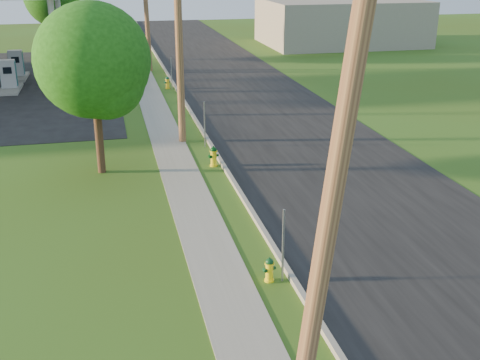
% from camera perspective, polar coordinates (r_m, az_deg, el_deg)
% --- Properties ---
extents(road, '(8.00, 120.00, 0.02)m').
position_cam_1_polar(road, '(21.95, 10.36, -0.69)').
color(road, black).
rests_on(road, ground).
extents(curb, '(0.15, 120.00, 0.15)m').
position_cam_1_polar(curb, '(20.75, 0.13, -1.42)').
color(curb, gray).
rests_on(curb, ground).
extents(sidewalk, '(1.50, 120.00, 0.03)m').
position_cam_1_polar(sidewalk, '(20.48, -4.65, -1.98)').
color(sidewalk, gray).
rests_on(sidewalk, ground).
extents(utility_pole_near, '(1.40, 0.32, 9.48)m').
position_cam_1_polar(utility_pole_near, '(8.92, 9.05, 0.35)').
color(utility_pole_near, brown).
rests_on(utility_pole_near, ground).
extents(utility_pole_mid, '(1.40, 0.32, 9.80)m').
position_cam_1_polar(utility_pole_mid, '(26.11, -5.83, 14.11)').
color(utility_pole_mid, brown).
rests_on(utility_pole_mid, ground).
extents(utility_pole_far, '(1.40, 0.32, 9.50)m').
position_cam_1_polar(utility_pole_far, '(43.98, -8.94, 16.37)').
color(utility_pole_far, brown).
rests_on(utility_pole_far, ground).
extents(sign_post_near, '(0.05, 0.04, 2.00)m').
position_cam_1_polar(sign_post_near, '(15.20, 4.11, -6.26)').
color(sign_post_near, gray).
rests_on(sign_post_near, ground).
extents(sign_post_mid, '(0.05, 0.04, 2.00)m').
position_cam_1_polar(sign_post_mid, '(26.00, -3.38, 5.27)').
color(sign_post_mid, gray).
rests_on(sign_post_mid, ground).
extents(sign_post_far, '(0.05, 0.04, 2.00)m').
position_cam_1_polar(sign_post_far, '(37.80, -6.51, 10.01)').
color(sign_post_far, gray).
rests_on(sign_post_far, ground).
extents(fuel_pump_ne, '(1.20, 3.20, 1.90)m').
position_cam_1_polar(fuel_pump_ne, '(39.81, -21.05, 8.91)').
color(fuel_pump_ne, gray).
rests_on(fuel_pump_ne, ground).
extents(fuel_pump_se, '(1.20, 3.20, 1.90)m').
position_cam_1_polar(fuel_pump_se, '(43.72, -20.40, 9.93)').
color(fuel_pump_se, gray).
rests_on(fuel_pump_se, ground).
extents(price_pylon, '(0.34, 2.04, 6.85)m').
position_cam_1_polar(price_pylon, '(31.35, -14.56, 15.53)').
color(price_pylon, gray).
rests_on(price_pylon, ground).
extents(distant_building, '(14.00, 10.00, 4.00)m').
position_cam_1_polar(distant_building, '(58.30, 9.56, 14.55)').
color(distant_building, gray).
rests_on(distant_building, ground).
extents(tree_verge, '(4.21, 4.21, 6.39)m').
position_cam_1_polar(tree_verge, '(22.67, -13.51, 10.53)').
color(tree_verge, '#3C2719').
rests_on(tree_verge, ground).
extents(hydrant_near, '(0.35, 0.31, 0.68)m').
position_cam_1_polar(hydrant_near, '(15.49, 2.81, -8.48)').
color(hydrant_near, yellow).
rests_on(hydrant_near, ground).
extents(hydrant_mid, '(0.43, 0.38, 0.83)m').
position_cam_1_polar(hydrant_mid, '(23.71, -2.51, 2.26)').
color(hydrant_mid, yellow).
rests_on(hydrant_mid, ground).
extents(hydrant_far, '(0.41, 0.36, 0.79)m').
position_cam_1_polar(hydrant_far, '(38.18, -6.89, 9.16)').
color(hydrant_far, yellow).
rests_on(hydrant_far, ground).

